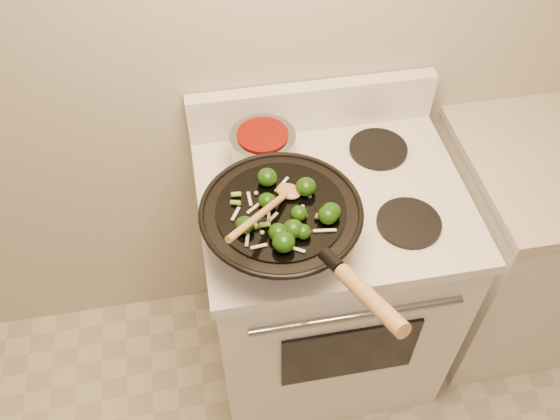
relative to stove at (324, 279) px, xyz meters
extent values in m
plane|color=beige|center=(0.11, 0.33, 0.83)|extent=(3.50, 0.00, 3.50)
cube|color=white|center=(0.00, 0.00, -0.03)|extent=(0.76, 0.64, 0.88)
cube|color=white|center=(0.00, 0.00, 0.43)|extent=(0.78, 0.66, 0.04)
cube|color=white|center=(0.00, 0.30, 0.53)|extent=(0.78, 0.05, 0.16)
cylinder|color=gray|center=(0.00, -0.33, 0.31)|extent=(0.60, 0.02, 0.02)
cube|color=black|center=(0.00, -0.33, 0.08)|extent=(0.42, 0.01, 0.28)
cylinder|color=black|center=(-0.18, -0.15, 0.46)|extent=(0.18, 0.18, 0.01)
cylinder|color=black|center=(0.18, -0.15, 0.46)|extent=(0.18, 0.18, 0.01)
cylinder|color=black|center=(-0.18, 0.15, 0.46)|extent=(0.18, 0.18, 0.01)
cylinder|color=black|center=(0.18, 0.15, 0.46)|extent=(0.18, 0.18, 0.01)
cube|color=white|center=(0.88, 0.03, -0.03)|extent=(0.83, 0.60, 0.88)
torus|color=black|center=(-0.18, -0.15, 0.58)|extent=(0.42, 0.42, 0.02)
cylinder|color=black|center=(-0.18, -0.15, 0.59)|extent=(0.33, 0.33, 0.01)
cylinder|color=black|center=(-0.10, -0.38, 0.65)|extent=(0.05, 0.08, 0.05)
cylinder|color=#A1763F|center=(-0.06, -0.51, 0.69)|extent=(0.11, 0.22, 0.10)
ellipsoid|color=#143708|center=(-0.06, -0.20, 0.61)|extent=(0.05, 0.05, 0.04)
cylinder|color=#4B772A|center=(-0.05, -0.20, 0.60)|extent=(0.02, 0.02, 0.02)
ellipsoid|color=#143708|center=(-0.28, -0.20, 0.61)|extent=(0.05, 0.05, 0.04)
ellipsoid|color=#143708|center=(-0.14, -0.25, 0.61)|extent=(0.04, 0.04, 0.03)
ellipsoid|color=#143708|center=(-0.14, -0.19, 0.61)|extent=(0.04, 0.04, 0.04)
cylinder|color=#4B772A|center=(-0.13, -0.19, 0.60)|extent=(0.02, 0.02, 0.02)
ellipsoid|color=#143708|center=(-0.17, -0.24, 0.61)|extent=(0.05, 0.05, 0.04)
ellipsoid|color=#143708|center=(-0.20, -0.24, 0.61)|extent=(0.05, 0.05, 0.04)
ellipsoid|color=#143708|center=(-0.20, -0.06, 0.61)|extent=(0.05, 0.05, 0.05)
cylinder|color=#4B772A|center=(-0.18, -0.06, 0.60)|extent=(0.02, 0.02, 0.02)
ellipsoid|color=#143708|center=(-0.11, -0.11, 0.61)|extent=(0.05, 0.05, 0.05)
ellipsoid|color=#143708|center=(-0.20, -0.27, 0.61)|extent=(0.06, 0.06, 0.05)
ellipsoid|color=#143708|center=(-0.21, -0.13, 0.61)|extent=(0.04, 0.04, 0.04)
cylinder|color=#4B772A|center=(-0.20, -0.13, 0.60)|extent=(0.02, 0.02, 0.02)
ellipsoid|color=#143708|center=(-0.07, -0.21, 0.61)|extent=(0.05, 0.05, 0.04)
cube|color=silver|center=(-0.25, -0.26, 0.59)|extent=(0.04, 0.01, 0.00)
cube|color=silver|center=(-0.21, -0.17, 0.59)|extent=(0.01, 0.05, 0.00)
cube|color=silver|center=(-0.11, -0.11, 0.59)|extent=(0.03, 0.04, 0.00)
cube|color=silver|center=(-0.25, -0.14, 0.59)|extent=(0.04, 0.03, 0.00)
cube|color=silver|center=(-0.17, -0.28, 0.59)|extent=(0.05, 0.04, 0.00)
cube|color=silver|center=(-0.16, -0.07, 0.59)|extent=(0.05, 0.05, 0.00)
cube|color=silver|center=(-0.30, -0.15, 0.59)|extent=(0.03, 0.04, 0.00)
cube|color=silver|center=(-0.09, -0.24, 0.59)|extent=(0.06, 0.01, 0.00)
cube|color=silver|center=(-0.28, -0.23, 0.59)|extent=(0.02, 0.05, 0.00)
cube|color=silver|center=(-0.25, -0.11, 0.59)|extent=(0.01, 0.05, 0.00)
cube|color=silver|center=(-0.21, -0.18, 0.59)|extent=(0.04, 0.04, 0.00)
cylinder|color=#659B32|center=(-0.25, -0.20, 0.60)|extent=(0.03, 0.03, 0.02)
cylinder|color=#659B32|center=(-0.18, -0.23, 0.60)|extent=(0.03, 0.03, 0.02)
cylinder|color=#659B32|center=(-0.09, -0.20, 0.60)|extent=(0.01, 0.03, 0.01)
cylinder|color=#659B32|center=(-0.29, -0.09, 0.60)|extent=(0.03, 0.01, 0.02)
cylinder|color=#659B32|center=(-0.29, -0.12, 0.60)|extent=(0.02, 0.03, 0.02)
cylinder|color=#659B32|center=(-0.23, -0.20, 0.60)|extent=(0.03, 0.03, 0.02)
sphere|color=beige|center=(-0.24, -0.22, 0.59)|extent=(0.01, 0.01, 0.01)
sphere|color=beige|center=(-0.19, -0.24, 0.59)|extent=(0.01, 0.01, 0.01)
sphere|color=beige|center=(-0.13, -0.16, 0.59)|extent=(0.01, 0.01, 0.01)
sphere|color=beige|center=(-0.23, -0.09, 0.59)|extent=(0.01, 0.01, 0.01)
sphere|color=beige|center=(-0.23, -0.15, 0.59)|extent=(0.01, 0.01, 0.01)
ellipsoid|color=#A1763F|center=(-0.15, -0.11, 0.60)|extent=(0.09, 0.08, 0.02)
cylinder|color=#A1763F|center=(-0.24, -0.21, 0.65)|extent=(0.19, 0.22, 0.12)
cylinder|color=gray|center=(-0.18, 0.15, 0.52)|extent=(0.19, 0.19, 0.11)
cylinder|color=#650A04|center=(-0.18, 0.15, 0.57)|extent=(0.15, 0.15, 0.01)
cylinder|color=black|center=(-0.19, -0.01, 0.56)|extent=(0.03, 0.12, 0.02)
camera|label=1|loc=(-0.35, -1.11, 1.73)|focal=38.00mm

